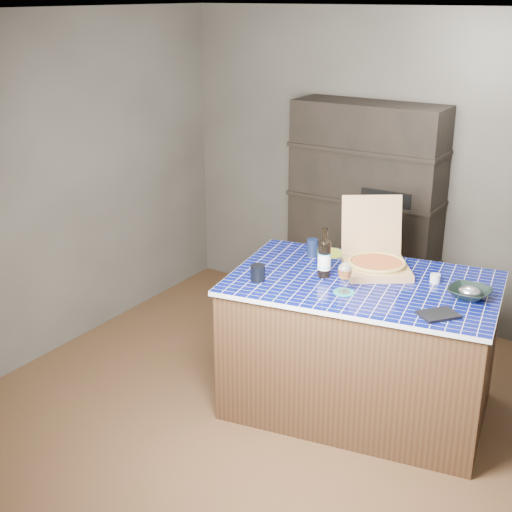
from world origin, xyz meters
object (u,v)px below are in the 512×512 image
Objects in this scene: wine_glass at (345,272)px; kitchen_island at (360,345)px; dvd_case at (438,315)px; bowl at (469,293)px; pizza_box at (376,261)px; mead_bottle at (324,258)px.

kitchen_island is at bearing 83.76° from wine_glass.
dvd_case is 0.35m from bowl.
dvd_case reaches higher than kitchen_island.
dvd_case is (0.59, -0.02, -0.13)m from wine_glass.
mead_bottle is (-0.24, -0.27, 0.06)m from pizza_box.
dvd_case is (0.81, -0.19, -0.12)m from mead_bottle.
kitchen_island is 7.35× the size of bowl.
pizza_box reaches higher than wine_glass.
wine_glass is at bearing -142.45° from dvd_case.
kitchen_island is 5.55× the size of mead_bottle.
dvd_case is at bearing -72.33° from pizza_box.
mead_bottle is 0.28m from wine_glass.
wine_glass reaches higher than kitchen_island.
bowl is at bearing 117.70° from dvd_case.
pizza_box is 0.37m from mead_bottle.
pizza_box is 0.65m from bowl.
dvd_case is 0.86× the size of bowl.
wine_glass is at bearing -37.38° from mead_bottle.
pizza_box reaches higher than bowl.
dvd_case is at bearing -12.99° from mead_bottle.
pizza_box reaches higher than dvd_case.
bowl is at bearing 26.32° from wine_glass.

